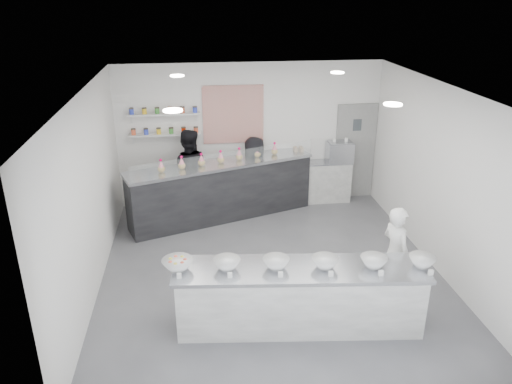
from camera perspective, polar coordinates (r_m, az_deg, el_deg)
floor at (r=8.40m, az=1.71°, el=-9.02°), size 6.00×6.00×0.00m
ceiling at (r=7.30m, az=1.98°, el=11.51°), size 6.00×6.00×0.00m
back_wall at (r=10.54m, az=-0.69°, el=6.55°), size 5.50×0.00×5.50m
left_wall at (r=7.81m, az=-18.52°, el=-0.44°), size 0.00×6.00×6.00m
right_wall at (r=8.57m, az=20.32°, el=1.34°), size 0.00×6.00×6.00m
back_door at (r=11.13m, az=11.23°, el=4.56°), size 0.88×0.04×2.10m
pattern_panel at (r=10.37m, az=-2.63°, el=8.83°), size 1.25×0.03×1.20m
jar_shelf_lower at (r=10.38m, az=-10.33°, el=6.50°), size 1.45×0.22×0.04m
jar_shelf_upper at (r=10.27m, az=-10.49°, el=8.75°), size 1.45×0.22×0.04m
preserve_jars at (r=10.29m, az=-10.44°, el=7.97°), size 1.45×0.10×0.56m
downlight_0 at (r=6.24m, az=-9.50°, el=9.17°), size 0.24×0.24×0.02m
downlight_1 at (r=6.74m, az=15.38°, el=9.64°), size 0.24×0.24×0.02m
downlight_2 at (r=8.80m, az=-9.00°, el=12.99°), size 0.24×0.24×0.02m
downlight_3 at (r=9.15m, az=9.29°, el=13.33°), size 0.24×0.24×0.02m
prep_counter at (r=6.97m, az=4.97°, el=-11.87°), size 3.44×1.10×0.92m
back_bar at (r=10.04m, az=-3.95°, el=0.16°), size 3.81×1.92×1.18m
sneeze_guard at (r=9.49m, az=-3.28°, el=3.66°), size 3.53×1.27×0.32m
espresso_ledge at (r=10.95m, az=7.56°, el=1.19°), size 1.22×0.39×0.91m
espresso_machine at (r=10.82m, az=9.53°, el=4.54°), size 0.55×0.38×0.42m
cup_stacks at (r=10.61m, az=4.85°, el=4.22°), size 0.24×0.24×0.35m
prep_bowls at (r=6.69m, az=5.12°, el=-8.09°), size 3.64×0.82×0.14m
label_cards at (r=6.31m, az=6.51°, el=-10.61°), size 3.31×0.04×0.07m
cookie_bags at (r=9.79m, az=-4.06°, el=4.04°), size 2.44×0.98×0.26m
woman_prep at (r=7.71m, az=15.63°, el=-6.72°), size 0.50×0.62×1.47m
staff_left at (r=10.29m, az=-7.69°, el=2.34°), size 0.93×0.76×1.77m
staff_right at (r=10.39m, az=-0.16°, el=2.15°), size 0.90×0.76×1.56m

